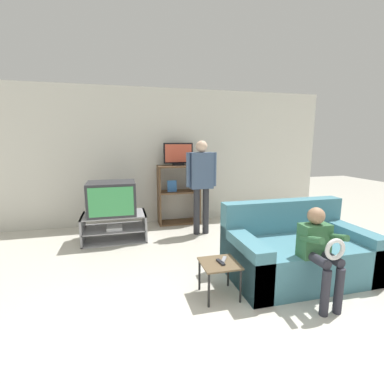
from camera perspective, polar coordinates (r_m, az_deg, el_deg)
ground_plane at (r=2.53m, az=14.85°, el=-29.71°), size 18.00×18.00×0.00m
wall_back at (r=5.59m, az=-4.02°, el=7.25°), size 6.40×0.06×2.60m
tv_stand at (r=4.77m, az=-15.57°, el=-6.96°), size 1.01×0.59×0.44m
television_main at (r=4.65m, az=-16.14°, el=-1.23°), size 0.74×0.58×0.53m
media_shelf at (r=5.44m, az=-2.76°, el=-0.43°), size 0.81×0.36×1.15m
television_flat at (r=5.36m, az=-2.83°, el=7.62°), size 0.56×0.20×0.43m
snack_table at (r=3.01m, az=5.65°, el=-15.14°), size 0.38×0.38×0.37m
remote_control_black at (r=2.97m, az=5.88°, el=-14.12°), size 0.06×0.15×0.02m
remote_control_white at (r=3.03m, az=6.49°, el=-13.63°), size 0.11×0.14×0.02m
couch at (r=3.66m, az=20.58°, el=-11.46°), size 1.63×0.97×0.86m
person_standing_adult at (r=4.74m, az=1.94°, el=2.81°), size 0.53×0.20×1.62m
person_seated_child at (r=3.06m, az=24.73°, el=-10.29°), size 0.33×0.43×0.97m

